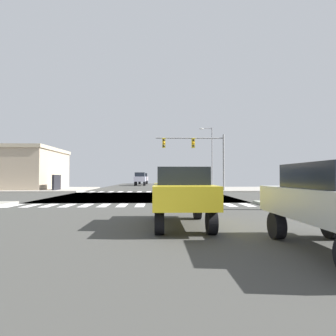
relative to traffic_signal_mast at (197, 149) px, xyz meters
The scene contains 10 objects.
ground 10.24m from the traffic_signal_mast, 125.81° to the right, with size 90.00×90.00×0.05m.
sidewalk_corner_ne 9.98m from the traffic_signal_mast, 30.91° to the left, with size 12.00×12.00×0.14m.
sidewalk_corner_nw 19.45m from the traffic_signal_mast, 166.00° to the left, with size 12.00×12.00×0.14m.
crosswalk_near 16.40m from the traffic_signal_mast, 110.84° to the right, with size 13.50×2.00×0.01m.
crosswalk_far 7.23m from the traffic_signal_mast, behind, with size 13.50×2.00×0.01m.
traffic_signal_mast is the anchor object (origin of this frame).
street_lamp 7.74m from the traffic_signal_mast, 68.80° to the left, with size 1.78×0.32×8.11m.
suv_nearside_1 33.10m from the traffic_signal_mast, 102.90° to the left, with size 1.96×4.60×2.34m.
suv_farside_2 22.68m from the traffic_signal_mast, 109.12° to the left, with size 1.96×4.60×2.34m.
sedan_crossing_1 22.02m from the traffic_signal_mast, 98.87° to the right, with size 1.80×4.30×1.88m.
Camera 1 is at (1.25, -23.54, 1.59)m, focal length 31.08 mm.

